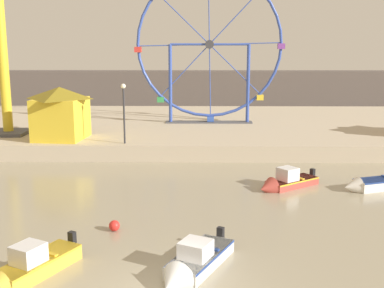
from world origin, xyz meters
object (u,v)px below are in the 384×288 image
(motorboat_pale_grey, at_px, (192,264))
(motorboat_mustard_yellow, at_px, (26,269))
(mooring_buoy_orange, at_px, (114,226))
(motorboat_faded_red, at_px, (284,182))
(carnival_booth_yellow_awning, at_px, (61,112))
(promenade_lamp_near, at_px, (124,105))
(motorboat_white_red_stripe, at_px, (373,184))
(drop_tower_yellow_tower, at_px, (0,26))
(ferris_wheel_blue_frame, at_px, (209,47))

(motorboat_pale_grey, relative_size, motorboat_mustard_yellow, 1.03)
(mooring_buoy_orange, bearing_deg, motorboat_faded_red, 37.73)
(carnival_booth_yellow_awning, relative_size, promenade_lamp_near, 1.05)
(motorboat_white_red_stripe, height_order, carnival_booth_yellow_awning, carnival_booth_yellow_awning)
(drop_tower_yellow_tower, xyz_separation_m, carnival_booth_yellow_awning, (4.40, -1.77, -5.80))
(motorboat_pale_grey, bearing_deg, motorboat_mustard_yellow, -57.65)
(motorboat_mustard_yellow, relative_size, carnival_booth_yellow_awning, 0.96)
(motorboat_mustard_yellow, height_order, ferris_wheel_blue_frame, ferris_wheel_blue_frame)
(motorboat_pale_grey, xyz_separation_m, drop_tower_yellow_tower, (-13.67, 19.55, 8.40))
(motorboat_white_red_stripe, bearing_deg, mooring_buoy_orange, 6.26)
(carnival_booth_yellow_awning, relative_size, mooring_buoy_orange, 9.31)
(drop_tower_yellow_tower, bearing_deg, carnival_booth_yellow_awning, -21.92)
(motorboat_mustard_yellow, height_order, promenade_lamp_near, promenade_lamp_near)
(carnival_booth_yellow_awning, height_order, mooring_buoy_orange, carnival_booth_yellow_awning)
(motorboat_pale_grey, xyz_separation_m, promenade_lamp_near, (-4.68, 16.24, 3.30))
(drop_tower_yellow_tower, bearing_deg, motorboat_pale_grey, -55.03)
(motorboat_pale_grey, height_order, drop_tower_yellow_tower, drop_tower_yellow_tower)
(promenade_lamp_near, bearing_deg, motorboat_pale_grey, -73.93)
(motorboat_mustard_yellow, bearing_deg, carnival_booth_yellow_awning, -140.70)
(motorboat_faded_red, distance_m, promenade_lamp_near, 11.88)
(motorboat_white_red_stripe, bearing_deg, carnival_booth_yellow_awning, -43.04)
(motorboat_faded_red, relative_size, carnival_booth_yellow_awning, 0.89)
(drop_tower_yellow_tower, distance_m, carnival_booth_yellow_awning, 7.50)
(ferris_wheel_blue_frame, distance_m, drop_tower_yellow_tower, 15.81)
(motorboat_faded_red, height_order, drop_tower_yellow_tower, drop_tower_yellow_tower)
(motorboat_mustard_yellow, height_order, mooring_buoy_orange, motorboat_mustard_yellow)
(promenade_lamp_near, bearing_deg, ferris_wheel_blue_frame, 57.44)
(motorboat_white_red_stripe, relative_size, mooring_buoy_orange, 8.93)
(motorboat_white_red_stripe, distance_m, mooring_buoy_orange, 13.79)
(ferris_wheel_blue_frame, bearing_deg, motorboat_faded_red, -76.69)
(promenade_lamp_near, bearing_deg, motorboat_mustard_yellow, -92.05)
(carnival_booth_yellow_awning, distance_m, promenade_lamp_near, 4.89)
(motorboat_white_red_stripe, distance_m, motorboat_faded_red, 4.59)
(promenade_lamp_near, xyz_separation_m, mooring_buoy_orange, (1.48, -12.62, -3.40))
(ferris_wheel_blue_frame, bearing_deg, carnival_booth_yellow_awning, -144.29)
(motorboat_mustard_yellow, height_order, drop_tower_yellow_tower, drop_tower_yellow_tower)
(motorboat_mustard_yellow, distance_m, mooring_buoy_orange, 4.68)
(promenade_lamp_near, distance_m, mooring_buoy_orange, 13.15)
(motorboat_pale_grey, distance_m, motorboat_mustard_yellow, 5.31)
(motorboat_pale_grey, xyz_separation_m, carnival_booth_yellow_awning, (-9.27, 17.78, 2.60))
(motorboat_faded_red, xyz_separation_m, mooring_buoy_orange, (-7.89, -6.10, -0.09))
(motorboat_white_red_stripe, bearing_deg, ferris_wheel_blue_frame, -81.28)
(motorboat_mustard_yellow, height_order, motorboat_faded_red, motorboat_mustard_yellow)
(motorboat_pale_grey, distance_m, carnival_booth_yellow_awning, 20.22)
(drop_tower_yellow_tower, height_order, carnival_booth_yellow_awning, drop_tower_yellow_tower)
(motorboat_faded_red, height_order, ferris_wheel_blue_frame, ferris_wheel_blue_frame)
(motorboat_white_red_stripe, xyz_separation_m, mooring_buoy_orange, (-12.47, -5.89, -0.08))
(motorboat_mustard_yellow, relative_size, drop_tower_yellow_tower, 0.26)
(motorboat_faded_red, height_order, carnival_booth_yellow_awning, carnival_booth_yellow_awning)
(motorboat_white_red_stripe, height_order, ferris_wheel_blue_frame, ferris_wheel_blue_frame)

